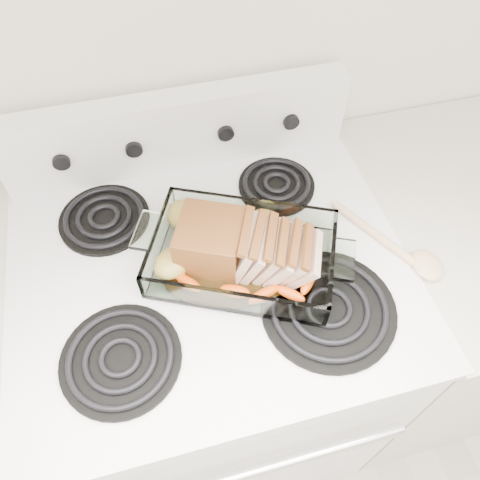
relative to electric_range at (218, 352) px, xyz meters
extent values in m
cube|color=white|center=(0.00, 0.00, -0.02)|extent=(0.76, 0.65, 0.92)
cube|color=black|center=(0.00, -0.32, -0.03)|extent=(0.65, 0.02, 0.55)
cylinder|color=silver|center=(0.00, -0.36, 0.26)|extent=(0.61, 0.02, 0.02)
cube|color=white|center=(0.00, 0.00, 0.44)|extent=(0.78, 0.67, 0.02)
cube|color=white|center=(0.00, 0.29, 0.54)|extent=(0.76, 0.06, 0.18)
cylinder|color=black|center=(-0.19, -0.16, 0.46)|extent=(0.21, 0.21, 0.01)
cylinder|color=black|center=(0.19, -0.16, 0.46)|extent=(0.25, 0.25, 0.01)
cylinder|color=black|center=(-0.19, 0.16, 0.46)|extent=(0.19, 0.19, 0.01)
cylinder|color=black|center=(0.19, 0.16, 0.46)|extent=(0.17, 0.17, 0.01)
cylinder|color=black|center=(-0.25, 0.26, 0.54)|extent=(0.04, 0.02, 0.04)
cylinder|color=black|center=(-0.10, 0.26, 0.54)|extent=(0.04, 0.02, 0.04)
cylinder|color=black|center=(0.10, 0.26, 0.54)|extent=(0.04, 0.02, 0.04)
cylinder|color=black|center=(0.25, 0.26, 0.54)|extent=(0.04, 0.02, 0.04)
cube|color=silver|center=(0.66, 0.00, -0.03)|extent=(0.55, 0.65, 0.90)
cube|color=silver|center=(0.06, -0.02, 0.47)|extent=(0.34, 0.22, 0.01)
cube|color=silver|center=(0.06, -0.13, 0.50)|extent=(0.34, 0.01, 0.06)
cube|color=silver|center=(0.06, 0.08, 0.50)|extent=(0.34, 0.01, 0.06)
cube|color=silver|center=(-0.10, -0.02, 0.50)|extent=(0.01, 0.22, 0.06)
cube|color=silver|center=(0.23, -0.02, 0.50)|extent=(0.01, 0.22, 0.06)
cylinder|color=black|center=(0.06, -0.02, 0.47)|extent=(0.20, 0.20, 0.00)
cube|color=brown|center=(0.00, -0.02, 0.52)|extent=(0.12, 0.12, 0.10)
cube|color=#CFAF96|center=(0.07, -0.02, 0.52)|extent=(0.04, 0.11, 0.09)
cube|color=#CFAF96|center=(0.09, -0.02, 0.51)|extent=(0.05, 0.11, 0.09)
cube|color=#CFAF96|center=(0.11, -0.02, 0.51)|extent=(0.05, 0.11, 0.08)
cube|color=#CFAF96|center=(0.14, -0.02, 0.51)|extent=(0.05, 0.11, 0.08)
cube|color=#CFAF96|center=(0.16, -0.02, 0.51)|extent=(0.06, 0.10, 0.07)
cube|color=#CFAF96|center=(0.18, -0.02, 0.51)|extent=(0.06, 0.10, 0.07)
ellipsoid|color=#EB5310|center=(-0.09, -0.11, 0.48)|extent=(0.06, 0.02, 0.02)
ellipsoid|color=#EB5310|center=(0.18, -0.11, 0.48)|extent=(0.06, 0.02, 0.02)
ellipsoid|color=#EB5310|center=(0.23, 0.00, 0.48)|extent=(0.06, 0.02, 0.02)
ellipsoid|color=#EB5310|center=(-0.10, 0.02, 0.48)|extent=(0.06, 0.02, 0.02)
ellipsoid|color=#B2953F|center=(-0.10, 0.06, 0.49)|extent=(0.07, 0.06, 0.05)
ellipsoid|color=#B2953F|center=(0.08, 0.07, 0.49)|extent=(0.07, 0.06, 0.05)
ellipsoid|color=#B2953F|center=(0.19, -0.05, 0.49)|extent=(0.07, 0.06, 0.05)
cylinder|color=beige|center=(0.34, -0.02, 0.46)|extent=(0.11, 0.19, 0.02)
ellipsoid|color=beige|center=(0.41, -0.12, 0.46)|extent=(0.06, 0.07, 0.02)
camera|label=1|loc=(-0.07, -0.51, 1.23)|focal=35.00mm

